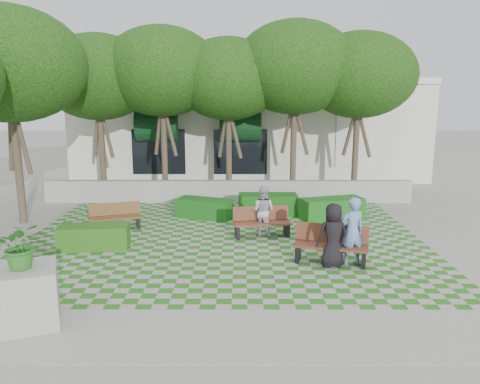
{
  "coord_description": "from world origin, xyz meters",
  "views": [
    {
      "loc": [
        0.53,
        -12.62,
        4.34
      ],
      "look_at": [
        0.5,
        1.5,
        1.4
      ],
      "focal_mm": 35.0,
      "sensor_mm": 36.0,
      "label": 1
    }
  ],
  "objects_px": {
    "hedge_west": "(94,237)",
    "person_blue": "(352,231)",
    "planter_front": "(25,284)",
    "bench_mid": "(262,222)",
    "bench_west": "(115,217)",
    "hedge_midright": "(268,204)",
    "hedge_midleft": "(204,208)",
    "bench_east": "(331,245)",
    "hedge_east": "(332,209)",
    "person_dark": "(333,235)",
    "person_white": "(263,211)"
  },
  "relations": [
    {
      "from": "hedge_midleft",
      "to": "planter_front",
      "type": "bearing_deg",
      "value": -109.3
    },
    {
      "from": "bench_west",
      "to": "hedge_midleft",
      "type": "bearing_deg",
      "value": 9.95
    },
    {
      "from": "planter_front",
      "to": "bench_mid",
      "type": "bearing_deg",
      "value": 50.34
    },
    {
      "from": "person_dark",
      "to": "hedge_midright",
      "type": "bearing_deg",
      "value": -86.11
    },
    {
      "from": "person_white",
      "to": "bench_west",
      "type": "bearing_deg",
      "value": 14.04
    },
    {
      "from": "hedge_west",
      "to": "person_white",
      "type": "distance_m",
      "value": 5.09
    },
    {
      "from": "bench_west",
      "to": "person_white",
      "type": "relative_size",
      "value": 1.1
    },
    {
      "from": "bench_mid",
      "to": "hedge_midright",
      "type": "bearing_deg",
      "value": 73.95
    },
    {
      "from": "bench_west",
      "to": "hedge_midleft",
      "type": "xyz_separation_m",
      "value": [
        2.81,
        1.48,
        -0.07
      ]
    },
    {
      "from": "hedge_midright",
      "to": "hedge_west",
      "type": "bearing_deg",
      "value": -142.97
    },
    {
      "from": "bench_east",
      "to": "hedge_midright",
      "type": "xyz_separation_m",
      "value": [
        -1.37,
        5.08,
        -0.1
      ]
    },
    {
      "from": "bench_east",
      "to": "person_blue",
      "type": "bearing_deg",
      "value": -0.27
    },
    {
      "from": "bench_mid",
      "to": "bench_west",
      "type": "relative_size",
      "value": 1.06
    },
    {
      "from": "bench_mid",
      "to": "hedge_west",
      "type": "xyz_separation_m",
      "value": [
        -4.86,
        -1.19,
        -0.11
      ]
    },
    {
      "from": "bench_mid",
      "to": "planter_front",
      "type": "bearing_deg",
      "value": -138.55
    },
    {
      "from": "hedge_west",
      "to": "planter_front",
      "type": "relative_size",
      "value": 0.96
    },
    {
      "from": "bench_east",
      "to": "person_white",
      "type": "height_order",
      "value": "person_white"
    },
    {
      "from": "hedge_midleft",
      "to": "person_dark",
      "type": "relative_size",
      "value": 1.19
    },
    {
      "from": "bench_west",
      "to": "hedge_midright",
      "type": "relative_size",
      "value": 0.8
    },
    {
      "from": "hedge_west",
      "to": "person_blue",
      "type": "xyz_separation_m",
      "value": [
        7.08,
        -1.29,
        0.56
      ]
    },
    {
      "from": "bench_east",
      "to": "hedge_midright",
      "type": "relative_size",
      "value": 0.93
    },
    {
      "from": "hedge_east",
      "to": "hedge_west",
      "type": "bearing_deg",
      "value": -156.63
    },
    {
      "from": "hedge_midleft",
      "to": "hedge_west",
      "type": "height_order",
      "value": "hedge_midleft"
    },
    {
      "from": "bench_west",
      "to": "planter_front",
      "type": "distance_m",
      "value": 6.51
    },
    {
      "from": "bench_west",
      "to": "planter_front",
      "type": "height_order",
      "value": "planter_front"
    },
    {
      "from": "hedge_west",
      "to": "planter_front",
      "type": "distance_m",
      "value": 4.57
    },
    {
      "from": "planter_front",
      "to": "person_dark",
      "type": "distance_m",
      "value": 7.16
    },
    {
      "from": "hedge_midright",
      "to": "person_blue",
      "type": "xyz_separation_m",
      "value": [
        1.88,
        -5.21,
        0.52
      ]
    },
    {
      "from": "hedge_west",
      "to": "hedge_midleft",
      "type": "bearing_deg",
      "value": 49.81
    },
    {
      "from": "hedge_east",
      "to": "person_white",
      "type": "distance_m",
      "value": 3.21
    },
    {
      "from": "person_blue",
      "to": "hedge_east",
      "type": "bearing_deg",
      "value": -110.01
    },
    {
      "from": "bench_west",
      "to": "hedge_midleft",
      "type": "height_order",
      "value": "bench_west"
    },
    {
      "from": "bench_west",
      "to": "hedge_midleft",
      "type": "relative_size",
      "value": 0.88
    },
    {
      "from": "bench_mid",
      "to": "person_dark",
      "type": "relative_size",
      "value": 1.1
    },
    {
      "from": "bench_east",
      "to": "hedge_east",
      "type": "bearing_deg",
      "value": 93.74
    },
    {
      "from": "hedge_west",
      "to": "person_dark",
      "type": "bearing_deg",
      "value": -12.32
    },
    {
      "from": "bench_east",
      "to": "person_white",
      "type": "distance_m",
      "value": 2.99
    },
    {
      "from": "bench_mid",
      "to": "person_white",
      "type": "relative_size",
      "value": 1.16
    },
    {
      "from": "person_white",
      "to": "person_dark",
      "type": "bearing_deg",
      "value": 143.09
    },
    {
      "from": "hedge_midright",
      "to": "hedge_midleft",
      "type": "xyz_separation_m",
      "value": [
        -2.3,
        -0.49,
        -0.03
      ]
    },
    {
      "from": "hedge_midleft",
      "to": "hedge_west",
      "type": "distance_m",
      "value": 4.5
    },
    {
      "from": "hedge_east",
      "to": "hedge_midleft",
      "type": "xyz_separation_m",
      "value": [
        -4.54,
        0.22,
        -0.04
      ]
    },
    {
      "from": "planter_front",
      "to": "hedge_west",
      "type": "bearing_deg",
      "value": 91.4
    },
    {
      "from": "hedge_east",
      "to": "person_dark",
      "type": "xyz_separation_m",
      "value": [
        -0.88,
        -4.65,
        0.45
      ]
    },
    {
      "from": "bench_west",
      "to": "person_white",
      "type": "xyz_separation_m",
      "value": [
        4.81,
        -0.66,
        0.37
      ]
    },
    {
      "from": "bench_east",
      "to": "hedge_midright",
      "type": "distance_m",
      "value": 5.26
    },
    {
      "from": "person_blue",
      "to": "person_white",
      "type": "relative_size",
      "value": 1.14
    },
    {
      "from": "bench_east",
      "to": "person_blue",
      "type": "distance_m",
      "value": 0.67
    },
    {
      "from": "bench_mid",
      "to": "hedge_midleft",
      "type": "bearing_deg",
      "value": 122.16
    },
    {
      "from": "bench_east",
      "to": "bench_west",
      "type": "relative_size",
      "value": 1.15
    }
  ]
}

